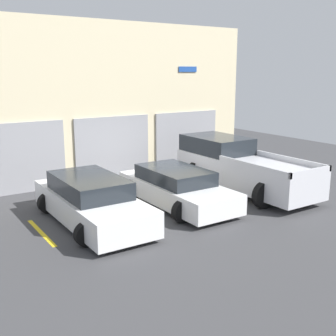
# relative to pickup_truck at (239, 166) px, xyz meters

# --- Properties ---
(ground_plane) EXTENTS (28.00, 28.00, 0.00)m
(ground_plane) POSITION_rel_pickup_truck_xyz_m (-2.87, 0.81, -0.83)
(ground_plane) COLOR #3D3D3F
(shophouse_building) EXTENTS (12.11, 0.68, 5.97)m
(shophouse_building) POSITION_rel_pickup_truck_xyz_m (-2.88, 4.09, 2.08)
(shophouse_building) COLOR beige
(shophouse_building) RESTS_ON ground
(pickup_truck) EXTENTS (2.46, 5.60, 1.75)m
(pickup_truck) POSITION_rel_pickup_truck_xyz_m (0.00, 0.00, 0.00)
(pickup_truck) COLOR silver
(pickup_truck) RESTS_ON ground
(sedan_white) EXTENTS (2.14, 4.73, 1.30)m
(sedan_white) POSITION_rel_pickup_truck_xyz_m (-5.74, -0.26, -0.22)
(sedan_white) COLOR white
(sedan_white) RESTS_ON ground
(sedan_side) EXTENTS (2.15, 4.49, 1.17)m
(sedan_side) POSITION_rel_pickup_truck_xyz_m (-2.87, -0.27, -0.27)
(sedan_side) COLOR white
(sedan_side) RESTS_ON ground
(parking_stripe_far_left) EXTENTS (0.12, 2.20, 0.01)m
(parking_stripe_far_left) POSITION_rel_pickup_truck_xyz_m (-7.18, -0.29, -0.83)
(parking_stripe_far_left) COLOR gold
(parking_stripe_far_left) RESTS_ON ground
(parking_stripe_left) EXTENTS (0.12, 2.20, 0.01)m
(parking_stripe_left) POSITION_rel_pickup_truck_xyz_m (-4.31, -0.29, -0.83)
(parking_stripe_left) COLOR gold
(parking_stripe_left) RESTS_ON ground
(parking_stripe_centre) EXTENTS (0.12, 2.20, 0.01)m
(parking_stripe_centre) POSITION_rel_pickup_truck_xyz_m (-1.44, -0.29, -0.83)
(parking_stripe_centre) COLOR gold
(parking_stripe_centre) RESTS_ON ground
(parking_stripe_right) EXTENTS (0.12, 2.20, 0.01)m
(parking_stripe_right) POSITION_rel_pickup_truck_xyz_m (1.44, -0.29, -0.83)
(parking_stripe_right) COLOR gold
(parking_stripe_right) RESTS_ON ground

